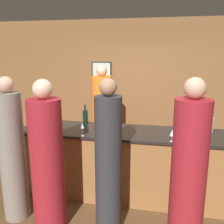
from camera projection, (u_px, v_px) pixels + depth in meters
ground_plane at (126, 194)px, 3.81m from camera, size 14.00×14.00×0.00m
back_wall at (140, 86)px, 5.41m from camera, size 8.00×0.08×2.80m
bar_counter at (126, 163)px, 3.70m from camera, size 3.15×0.76×1.01m
bartender at (102, 121)px, 4.62m from camera, size 0.38×0.38×1.89m
guest_0 at (47, 163)px, 2.92m from camera, size 0.39×0.39×1.83m
guest_1 at (189, 172)px, 2.66m from camera, size 0.38×0.38×1.87m
guest_2 at (108, 164)px, 2.85m from camera, size 0.31×0.31×1.84m
guest_3 at (12, 155)px, 3.12m from camera, size 0.32×0.32×1.84m
wine_bottle_0 at (85, 117)px, 3.94m from camera, size 0.08×0.08×0.31m
ice_bucket at (207, 125)px, 3.55m from camera, size 0.17×0.17×0.21m
wine_glass_0 at (172, 133)px, 3.14m from camera, size 0.07×0.07×0.15m
wine_glass_1 at (111, 129)px, 3.27m from camera, size 0.08×0.08×0.17m
wine_glass_2 at (176, 124)px, 3.43m from camera, size 0.08×0.08×0.18m
wine_glass_3 at (82, 126)px, 3.35m from camera, size 0.06×0.06×0.19m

